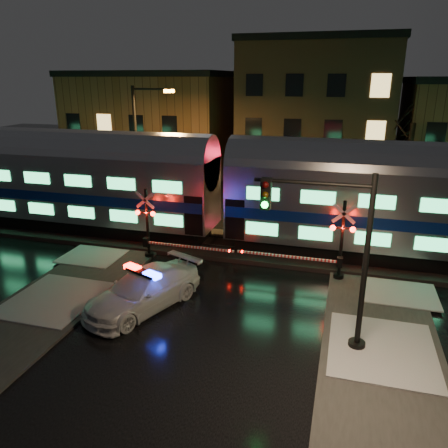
{
  "coord_description": "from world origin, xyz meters",
  "views": [
    {
      "loc": [
        4.8,
        -16.74,
        8.91
      ],
      "look_at": [
        -0.66,
        2.5,
        2.2
      ],
      "focal_mm": 35.0,
      "sensor_mm": 36.0,
      "label": 1
    }
  ],
  "objects_px": {
    "police_car": "(143,290)",
    "crossing_signal_right": "(333,248)",
    "crossing_signal_left": "(154,232)",
    "traffic_light": "(335,259)",
    "streetlight": "(140,144)"
  },
  "relations": [
    {
      "from": "crossing_signal_right",
      "to": "crossing_signal_left",
      "type": "height_order",
      "value": "crossing_signal_right"
    },
    {
      "from": "traffic_light",
      "to": "streetlight",
      "type": "bearing_deg",
      "value": 149.47
    },
    {
      "from": "streetlight",
      "to": "crossing_signal_right",
      "type": "bearing_deg",
      "value": -27.91
    },
    {
      "from": "police_car",
      "to": "traffic_light",
      "type": "height_order",
      "value": "traffic_light"
    },
    {
      "from": "police_car",
      "to": "streetlight",
      "type": "relative_size",
      "value": 0.67
    },
    {
      "from": "crossing_signal_right",
      "to": "crossing_signal_left",
      "type": "bearing_deg",
      "value": -179.98
    },
    {
      "from": "crossing_signal_right",
      "to": "traffic_light",
      "type": "distance_m",
      "value": 5.67
    },
    {
      "from": "crossing_signal_left",
      "to": "traffic_light",
      "type": "distance_m",
      "value": 10.65
    },
    {
      "from": "police_car",
      "to": "crossing_signal_right",
      "type": "bearing_deg",
      "value": 55.45
    },
    {
      "from": "police_car",
      "to": "traffic_light",
      "type": "xyz_separation_m",
      "value": [
        7.35,
        -0.71,
        2.51
      ]
    },
    {
      "from": "police_car",
      "to": "streetlight",
      "type": "xyz_separation_m",
      "value": [
        -5.48,
        11.39,
        4.11
      ]
    },
    {
      "from": "crossing_signal_right",
      "to": "traffic_light",
      "type": "xyz_separation_m",
      "value": [
        0.18,
        -5.4,
        1.71
      ]
    },
    {
      "from": "police_car",
      "to": "crossing_signal_right",
      "type": "relative_size",
      "value": 1.06
    },
    {
      "from": "crossing_signal_right",
      "to": "traffic_light",
      "type": "relative_size",
      "value": 0.87
    },
    {
      "from": "police_car",
      "to": "crossing_signal_right",
      "type": "xyz_separation_m",
      "value": [
        7.18,
        4.69,
        0.8
      ]
    }
  ]
}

